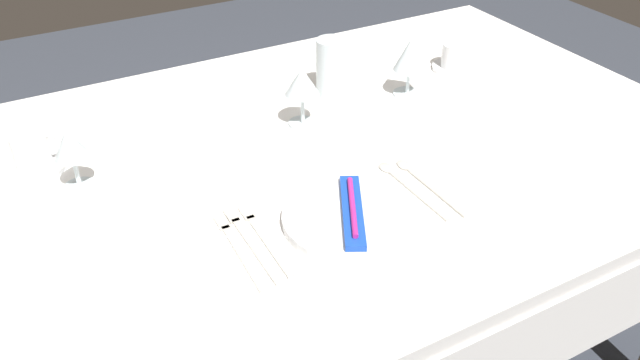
{
  "coord_description": "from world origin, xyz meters",
  "views": [
    {
      "loc": [
        -0.53,
        -1.04,
        1.47
      ],
      "look_at": [
        -0.03,
        -0.13,
        0.76
      ],
      "focal_mm": 36.87,
      "sensor_mm": 36.0,
      "label": 1
    }
  ],
  "objects_px": {
    "coffee_cup_left": "(32,149)",
    "drink_tumbler": "(331,70)",
    "dinner_plate": "(352,218)",
    "fork_outer": "(263,236)",
    "wine_glass_left": "(410,57)",
    "toothbrush_package": "(352,210)",
    "coffee_cup_right": "(458,55)",
    "wine_glass_right": "(70,147)",
    "spoon_soup": "(405,183)",
    "wine_glass_centre": "(302,84)",
    "spoon_dessert": "(423,180)",
    "fork_salad": "(238,248)",
    "fork_inner": "(250,241)"
  },
  "relations": [
    {
      "from": "spoon_dessert",
      "to": "spoon_soup",
      "type": "bearing_deg",
      "value": 167.6
    },
    {
      "from": "coffee_cup_right",
      "to": "wine_glass_left",
      "type": "distance_m",
      "value": 0.21
    },
    {
      "from": "spoon_soup",
      "to": "spoon_dessert",
      "type": "distance_m",
      "value": 0.04
    },
    {
      "from": "toothbrush_package",
      "to": "wine_glass_left",
      "type": "xyz_separation_m",
      "value": [
        0.38,
        0.37,
        0.07
      ]
    },
    {
      "from": "fork_outer",
      "to": "wine_glass_centre",
      "type": "height_order",
      "value": "wine_glass_centre"
    },
    {
      "from": "spoon_dessert",
      "to": "wine_glass_centre",
      "type": "xyz_separation_m",
      "value": [
        -0.1,
        0.32,
        0.1
      ]
    },
    {
      "from": "toothbrush_package",
      "to": "wine_glass_centre",
      "type": "bearing_deg",
      "value": 76.23
    },
    {
      "from": "fork_outer",
      "to": "wine_glass_left",
      "type": "xyz_separation_m",
      "value": [
        0.54,
        0.33,
        0.1
      ]
    },
    {
      "from": "spoon_dessert",
      "to": "coffee_cup_left",
      "type": "distance_m",
      "value": 0.78
    },
    {
      "from": "spoon_soup",
      "to": "wine_glass_centre",
      "type": "bearing_deg",
      "value": 101.86
    },
    {
      "from": "wine_glass_right",
      "to": "spoon_dessert",
      "type": "bearing_deg",
      "value": -26.92
    },
    {
      "from": "fork_outer",
      "to": "fork_salad",
      "type": "relative_size",
      "value": 0.98
    },
    {
      "from": "coffee_cup_left",
      "to": "fork_inner",
      "type": "bearing_deg",
      "value": -56.48
    },
    {
      "from": "dinner_plate",
      "to": "fork_outer",
      "type": "height_order",
      "value": "dinner_plate"
    },
    {
      "from": "fork_outer",
      "to": "wine_glass_right",
      "type": "bearing_deg",
      "value": 128.5
    },
    {
      "from": "toothbrush_package",
      "to": "coffee_cup_left",
      "type": "xyz_separation_m",
      "value": [
        -0.47,
        0.46,
        0.02
      ]
    },
    {
      "from": "fork_outer",
      "to": "coffee_cup_left",
      "type": "height_order",
      "value": "coffee_cup_left"
    },
    {
      "from": "wine_glass_centre",
      "to": "fork_salad",
      "type": "bearing_deg",
      "value": -132.12
    },
    {
      "from": "dinner_plate",
      "to": "drink_tumbler",
      "type": "relative_size",
      "value": 1.84
    },
    {
      "from": "fork_inner",
      "to": "spoon_dessert",
      "type": "bearing_deg",
      "value": 1.32
    },
    {
      "from": "toothbrush_package",
      "to": "wine_glass_left",
      "type": "bearing_deg",
      "value": 44.12
    },
    {
      "from": "fork_outer",
      "to": "wine_glass_right",
      "type": "height_order",
      "value": "wine_glass_right"
    },
    {
      "from": "fork_outer",
      "to": "coffee_cup_left",
      "type": "relative_size",
      "value": 2.24
    },
    {
      "from": "fork_salad",
      "to": "wine_glass_left",
      "type": "relative_size",
      "value": 1.49
    },
    {
      "from": "fork_salad",
      "to": "wine_glass_centre",
      "type": "distance_m",
      "value": 0.46
    },
    {
      "from": "coffee_cup_right",
      "to": "spoon_dessert",
      "type": "bearing_deg",
      "value": -135.46
    },
    {
      "from": "wine_glass_right",
      "to": "fork_outer",
      "type": "bearing_deg",
      "value": -51.5
    },
    {
      "from": "fork_outer",
      "to": "spoon_dessert",
      "type": "bearing_deg",
      "value": 1.38
    },
    {
      "from": "coffee_cup_left",
      "to": "drink_tumbler",
      "type": "relative_size",
      "value": 0.69
    },
    {
      "from": "fork_salad",
      "to": "wine_glass_centre",
      "type": "bearing_deg",
      "value": 47.88
    },
    {
      "from": "toothbrush_package",
      "to": "drink_tumbler",
      "type": "distance_m",
      "value": 0.52
    },
    {
      "from": "coffee_cup_left",
      "to": "wine_glass_right",
      "type": "distance_m",
      "value": 0.14
    },
    {
      "from": "fork_salad",
      "to": "drink_tumbler",
      "type": "relative_size",
      "value": 1.56
    },
    {
      "from": "fork_salad",
      "to": "coffee_cup_right",
      "type": "bearing_deg",
      "value": 26.74
    },
    {
      "from": "coffee_cup_right",
      "to": "fork_outer",
      "type": "bearing_deg",
      "value": -152.09
    },
    {
      "from": "dinner_plate",
      "to": "spoon_soup",
      "type": "height_order",
      "value": "dinner_plate"
    },
    {
      "from": "coffee_cup_left",
      "to": "spoon_soup",
      "type": "bearing_deg",
      "value": -33.49
    },
    {
      "from": "toothbrush_package",
      "to": "fork_salad",
      "type": "xyz_separation_m",
      "value": [
        -0.21,
        0.03,
        -0.02
      ]
    },
    {
      "from": "drink_tumbler",
      "to": "fork_inner",
      "type": "bearing_deg",
      "value": -133.5
    },
    {
      "from": "coffee_cup_left",
      "to": "wine_glass_right",
      "type": "relative_size",
      "value": 0.73
    },
    {
      "from": "wine_glass_centre",
      "to": "fork_outer",
      "type": "bearing_deg",
      "value": -127.38
    },
    {
      "from": "spoon_soup",
      "to": "drink_tumbler",
      "type": "bearing_deg",
      "value": 80.47
    },
    {
      "from": "dinner_plate",
      "to": "wine_glass_right",
      "type": "height_order",
      "value": "wine_glass_right"
    },
    {
      "from": "fork_salad",
      "to": "spoon_soup",
      "type": "bearing_deg",
      "value": 3.7
    },
    {
      "from": "dinner_plate",
      "to": "coffee_cup_right",
      "type": "distance_m",
      "value": 0.72
    },
    {
      "from": "toothbrush_package",
      "to": "coffee_cup_right",
      "type": "bearing_deg",
      "value": 36.45
    },
    {
      "from": "toothbrush_package",
      "to": "spoon_soup",
      "type": "bearing_deg",
      "value": 19.02
    },
    {
      "from": "spoon_soup",
      "to": "wine_glass_right",
      "type": "relative_size",
      "value": 1.68
    },
    {
      "from": "fork_outer",
      "to": "coffee_cup_right",
      "type": "distance_m",
      "value": 0.83
    },
    {
      "from": "spoon_dessert",
      "to": "wine_glass_left",
      "type": "distance_m",
      "value": 0.39
    }
  ]
}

